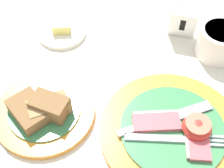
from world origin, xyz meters
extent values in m
plane|color=beige|center=(0.00, 0.00, 0.00)|extent=(3.00, 3.00, 0.00)
cylinder|color=orange|center=(0.06, 0.00, 0.01)|extent=(0.26, 0.26, 0.01)
cylinder|color=#3D7F4C|center=(0.06, 0.00, 0.01)|extent=(0.19, 0.19, 0.00)
cube|color=#BC5156|center=(0.03, 0.01, 0.02)|extent=(0.09, 0.05, 0.01)
cube|color=beige|center=(0.02, 0.02, 0.02)|extent=(0.08, 0.03, 0.01)
cube|color=#BC5156|center=(0.10, -0.02, 0.02)|extent=(0.04, 0.07, 0.01)
cube|color=beige|center=(0.08, -0.02, 0.02)|extent=(0.02, 0.07, 0.01)
ellipsoid|color=red|center=(0.10, 0.00, 0.03)|extent=(0.05, 0.05, 0.03)
cylinder|color=#DB664C|center=(0.10, 0.00, 0.04)|extent=(0.04, 0.04, 0.00)
cube|color=silver|center=(0.03, -0.02, 0.02)|extent=(0.11, 0.02, 0.00)
cube|color=silver|center=(0.10, -0.02, 0.02)|extent=(0.03, 0.02, 0.00)
cube|color=silver|center=(0.14, -0.03, 0.02)|extent=(0.04, 0.01, 0.00)
cube|color=silver|center=(0.14, -0.02, 0.02)|extent=(0.04, 0.01, 0.00)
cube|color=silver|center=(0.14, -0.01, 0.02)|extent=(0.04, 0.01, 0.00)
cube|color=silver|center=(0.01, 0.00, 0.02)|extent=(0.10, 0.06, 0.00)
cube|color=#9EA0A5|center=(0.09, 0.04, 0.02)|extent=(0.08, 0.05, 0.00)
cylinder|color=orange|center=(-0.18, 0.01, 0.01)|extent=(0.19, 0.19, 0.01)
cylinder|color=#3D7F4C|center=(-0.18, 0.01, 0.01)|extent=(0.14, 0.14, 0.00)
cube|color=brown|center=(-0.20, 0.00, 0.03)|extent=(0.09, 0.09, 0.02)
cube|color=brown|center=(-0.16, 0.01, 0.03)|extent=(0.07, 0.06, 0.04)
cube|color=#9E7A4C|center=(-0.17, 0.01, 0.03)|extent=(0.08, 0.07, 0.03)
cylinder|color=white|center=(0.15, 0.21, 0.03)|extent=(0.09, 0.09, 0.07)
cylinder|color=white|center=(0.15, 0.21, 0.06)|extent=(0.08, 0.08, 0.01)
cylinder|color=silver|center=(-0.20, 0.24, 0.01)|extent=(0.11, 0.11, 0.01)
cube|color=#F4E06B|center=(-0.20, 0.24, 0.02)|extent=(0.05, 0.04, 0.02)
cube|color=white|center=(0.08, 0.25, 0.04)|extent=(0.06, 0.03, 0.07)
cube|color=white|center=(0.08, 0.28, 0.04)|extent=(0.06, 0.03, 0.07)
cube|color=black|center=(0.08, 0.25, 0.04)|extent=(0.01, 0.01, 0.04)
cube|color=silver|center=(-0.23, -0.08, 0.00)|extent=(0.04, 0.11, 0.01)
camera|label=1|loc=(-0.02, -0.29, 0.49)|focal=50.00mm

